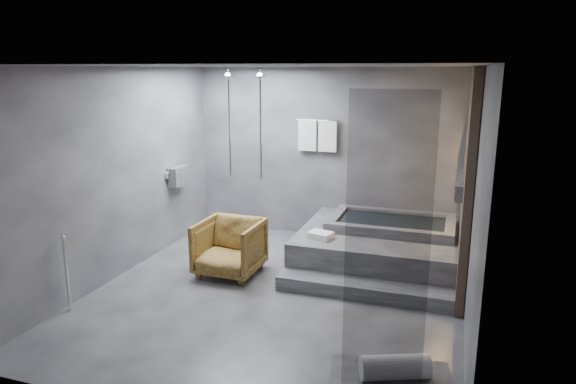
% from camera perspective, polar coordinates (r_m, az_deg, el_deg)
% --- Properties ---
extents(room, '(5.00, 5.04, 2.82)m').
position_cam_1_polar(room, '(6.20, 2.84, 3.90)').
color(room, '#2F2F32').
rests_on(room, ground).
extents(tub_deck, '(2.20, 2.00, 0.50)m').
position_cam_1_polar(tub_deck, '(7.59, 10.00, -6.04)').
color(tub_deck, '#343537').
rests_on(tub_deck, ground).
extents(tub_step, '(2.20, 0.36, 0.18)m').
position_cam_1_polar(tub_step, '(6.57, 8.34, -10.68)').
color(tub_step, '#343537').
rests_on(tub_step, ground).
extents(driftwood_chair, '(0.83, 0.86, 0.76)m').
position_cam_1_polar(driftwood_chair, '(7.12, -6.52, -6.13)').
color(driftwood_chair, '#493212').
rests_on(driftwood_chair, ground).
extents(rolled_towel, '(0.57, 0.38, 0.19)m').
position_cam_1_polar(rolled_towel, '(4.27, 11.80, -18.52)').
color(rolled_towel, white).
rests_on(rolled_towel, concrete_bench).
extents(deck_towel, '(0.37, 0.31, 0.09)m').
position_cam_1_polar(deck_towel, '(7.08, 3.61, -4.79)').
color(deck_towel, white).
rests_on(deck_towel, tub_deck).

